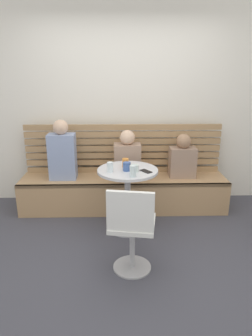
{
  "coord_description": "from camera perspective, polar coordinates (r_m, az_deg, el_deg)",
  "views": [
    {
      "loc": [
        -0.06,
        -2.52,
        1.78
      ],
      "look_at": [
        0.02,
        0.66,
        0.75
      ],
      "focal_mm": 32.0,
      "sensor_mm": 36.0,
      "label": 1
    }
  ],
  "objects": [
    {
      "name": "cafe_table",
      "position": [
        3.41,
        0.31,
        -3.78
      ],
      "size": [
        0.68,
        0.68,
        0.74
      ],
      "color": "#ADADB2",
      "rests_on": "ground"
    },
    {
      "name": "person_adult",
      "position": [
        3.92,
        -12.04,
        2.85
      ],
      "size": [
        0.34,
        0.22,
        0.77
      ],
      "color": "#8C9EC6",
      "rests_on": "booth_bench"
    },
    {
      "name": "booth_bench",
      "position": [
        4.03,
        -0.45,
        -4.8
      ],
      "size": [
        2.7,
        0.52,
        0.44
      ],
      "color": "tan",
      "rests_on": "ground"
    },
    {
      "name": "booth_backrest",
      "position": [
        4.09,
        -0.53,
        3.74
      ],
      "size": [
        2.65,
        0.04,
        0.67
      ],
      "color": "#A68157",
      "rests_on": "booth_bench"
    },
    {
      "name": "back_wall",
      "position": [
        4.18,
        -0.6,
        13.39
      ],
      "size": [
        5.2,
        0.1,
        2.9
      ],
      "primitive_type": "cube",
      "color": "white",
      "rests_on": "ground"
    },
    {
      "name": "cup_glass_short",
      "position": [
        3.24,
        1.71,
        -0.04
      ],
      "size": [
        0.08,
        0.08,
        0.08
      ],
      "primitive_type": "cylinder",
      "color": "silver",
      "rests_on": "cafe_table"
    },
    {
      "name": "cup_water_clear",
      "position": [
        3.23,
        -3.05,
        0.17
      ],
      "size": [
        0.07,
        0.07,
        0.11
      ],
      "primitive_type": "cylinder",
      "color": "white",
      "rests_on": "cafe_table"
    },
    {
      "name": "cup_glass_tall",
      "position": [
        3.08,
        1.34,
        -0.61
      ],
      "size": [
        0.07,
        0.07,
        0.12
      ],
      "primitive_type": "cylinder",
      "color": "silver",
      "rests_on": "cafe_table"
    },
    {
      "name": "cup_mug_blue",
      "position": [
        3.27,
        0.13,
        0.28
      ],
      "size": [
        0.08,
        0.08,
        0.09
      ],
      "primitive_type": "cylinder",
      "color": "#3D5B9E",
      "rests_on": "cafe_table"
    },
    {
      "name": "person_child_left",
      "position": [
        4.0,
        10.72,
        1.82
      ],
      "size": [
        0.34,
        0.22,
        0.58
      ],
      "color": "#9E7F6B",
      "rests_on": "booth_bench"
    },
    {
      "name": "cup_tumbler_orange",
      "position": [
        3.4,
        -0.1,
        1.0
      ],
      "size": [
        0.07,
        0.07,
        0.1
      ],
      "primitive_type": "cylinder",
      "color": "orange",
      "rests_on": "cafe_table"
    },
    {
      "name": "person_child_middle",
      "position": [
        3.85,
        0.25,
        1.99
      ],
      "size": [
        0.34,
        0.22,
        0.64
      ],
      "color": "#9E7F6B",
      "rests_on": "booth_bench"
    },
    {
      "name": "phone_on_table",
      "position": [
        3.27,
        3.82,
        -0.61
      ],
      "size": [
        0.14,
        0.15,
        0.01
      ],
      "primitive_type": "cube",
      "rotation": [
        0.0,
        0.0,
        0.6
      ],
      "color": "black",
      "rests_on": "cafe_table"
    },
    {
      "name": "white_chair",
      "position": [
        2.7,
        1.08,
        -11.25
      ],
      "size": [
        0.46,
        0.46,
        0.85
      ],
      "color": "#ADADB2",
      "rests_on": "ground"
    },
    {
      "name": "ground",
      "position": [
        3.09,
        -0.02,
        -17.27
      ],
      "size": [
        8.0,
        8.0,
        0.0
      ],
      "primitive_type": "plane",
      "color": "#42424C"
    }
  ]
}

